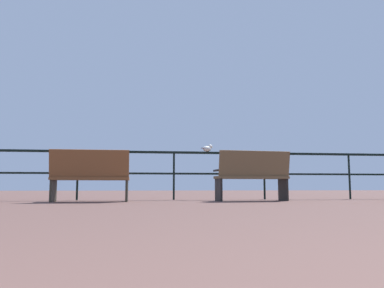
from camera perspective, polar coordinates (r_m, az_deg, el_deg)
The scene contains 4 objects.
pier_railing at distance 8.23m, azimuth -2.71°, elevation -2.97°, with size 20.09×0.05×1.04m.
bench_near_left at distance 7.31m, azimuth -14.92°, elevation -4.41°, with size 1.42×0.67×0.95m.
bench_near_right at distance 7.57m, azimuth 9.06°, elevation -4.37°, with size 1.47×0.70×0.97m.
seagull_on_rail at distance 8.36m, azimuth 2.33°, elevation -0.65°, with size 0.31×0.26×0.17m.
Camera 1 is at (-0.67, 0.59, 0.27)m, focal length 35.78 mm.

